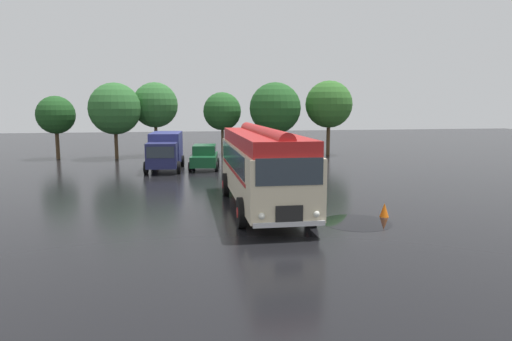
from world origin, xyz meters
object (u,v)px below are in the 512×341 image
object	(u,v)px
traffic_cone	(384,210)
car_mid_left	(242,155)
box_van	(165,150)
car_near_left	(204,157)
vintage_bus	(262,164)

from	to	relation	value
traffic_cone	car_mid_left	bearing A→B (deg)	101.51
car_mid_left	traffic_cone	bearing A→B (deg)	-78.49
box_van	traffic_cone	size ratio (longest dim) A/B	10.74
car_near_left	box_van	xyz separation A→B (m)	(-2.65, 0.27, 0.52)
vintage_bus	car_near_left	size ratio (longest dim) A/B	2.32
car_mid_left	vintage_bus	bearing A→B (deg)	-94.79
box_van	traffic_cone	bearing A→B (deg)	-60.70
car_near_left	car_mid_left	world-z (taller)	same
car_near_left	box_van	distance (m)	2.71
vintage_bus	box_van	xyz separation A→B (m)	(-4.25, 12.95, -0.53)
traffic_cone	box_van	bearing A→B (deg)	119.30
box_van	traffic_cone	world-z (taller)	box_van
traffic_cone	car_near_left	bearing A→B (deg)	111.63
vintage_bus	car_mid_left	size ratio (longest dim) A/B	2.38
car_near_left	car_mid_left	size ratio (longest dim) A/B	1.03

